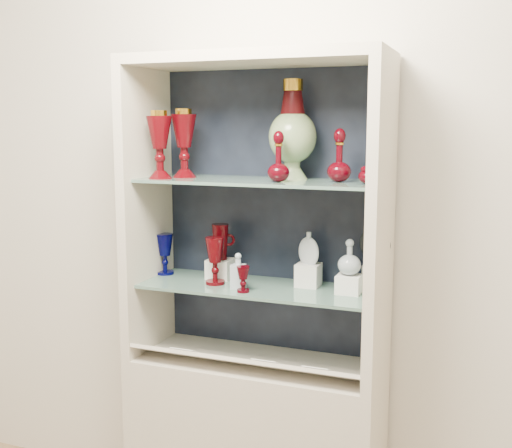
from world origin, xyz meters
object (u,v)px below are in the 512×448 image
at_px(cobalt_goblet, 165,254).
at_px(flat_flask, 309,247).
at_px(pedestal_lamp_right, 160,145).
at_px(clear_square_bottle, 238,271).
at_px(enamel_urn, 293,130).
at_px(ruby_decanter_a, 279,153).
at_px(pedestal_lamp_left, 184,143).
at_px(ruby_goblet_small, 243,279).
at_px(lidded_bowl, 369,173).
at_px(ruby_pitcher, 220,242).
at_px(cameo_medallion, 375,246).
at_px(ruby_decanter_b, 339,154).
at_px(clear_round_decanter, 349,258).
at_px(ruby_goblet_tall, 215,261).

bearing_deg(cobalt_goblet, flat_flask, 1.62).
height_order(pedestal_lamp_right, clear_square_bottle, pedestal_lamp_right).
height_order(enamel_urn, ruby_decanter_a, enamel_urn).
height_order(pedestal_lamp_left, ruby_goblet_small, pedestal_lamp_left).
bearing_deg(ruby_decanter_a, flat_flask, 59.61).
bearing_deg(flat_flask, lidded_bowl, -4.69).
bearing_deg(ruby_pitcher, cameo_medallion, -17.96).
height_order(ruby_decanter_b, cobalt_goblet, ruby_decanter_b).
distance_m(ruby_decanter_a, ruby_pitcher, 0.49).
bearing_deg(ruby_decanter_a, clear_round_decanter, 19.23).
relative_size(clear_square_bottle, cameo_medallion, 0.96).
bearing_deg(flat_flask, ruby_goblet_tall, -146.54).
distance_m(ruby_pitcher, clear_square_bottle, 0.21).
height_order(pedestal_lamp_left, ruby_decanter_a, pedestal_lamp_left).
xyz_separation_m(pedestal_lamp_left, pedestal_lamp_right, (-0.06, -0.09, -0.00)).
xyz_separation_m(clear_square_bottle, flat_flask, (0.24, 0.13, 0.08)).
distance_m(pedestal_lamp_left, flat_flask, 0.65).
xyz_separation_m(ruby_goblet_tall, clear_round_decanter, (0.53, 0.05, 0.04)).
bearing_deg(clear_round_decanter, ruby_pitcher, 175.14).
xyz_separation_m(ruby_decanter_a, clear_round_decanter, (0.25, 0.09, -0.39)).
bearing_deg(ruby_goblet_tall, cobalt_goblet, 163.45).
height_order(ruby_pitcher, cameo_medallion, cameo_medallion).
xyz_separation_m(ruby_decanter_a, lidded_bowl, (0.33, 0.03, -0.06)).
xyz_separation_m(enamel_urn, cobalt_goblet, (-0.56, -0.02, -0.52)).
xyz_separation_m(ruby_decanter_b, clear_round_decanter, (0.04, 0.01, -0.39)).
bearing_deg(enamel_urn, ruby_pitcher, -179.41).
xyz_separation_m(pedestal_lamp_left, cameo_medallion, (0.76, 0.10, -0.38)).
bearing_deg(ruby_decanter_b, pedestal_lamp_right, -172.17).
xyz_separation_m(ruby_decanter_b, clear_square_bottle, (-0.37, -0.08, -0.45)).
bearing_deg(ruby_decanter_b, ruby_pitcher, 173.66).
distance_m(ruby_goblet_small, ruby_pitcher, 0.26).
height_order(cobalt_goblet, flat_flask, flat_flask).
xyz_separation_m(ruby_decanter_b, cameo_medallion, (0.12, 0.09, -0.35)).
xyz_separation_m(ruby_decanter_b, ruby_goblet_small, (-0.33, -0.12, -0.47)).
distance_m(lidded_bowl, ruby_goblet_small, 0.62).
xyz_separation_m(pedestal_lamp_right, lidded_bowl, (0.81, 0.05, -0.09)).
distance_m(ruby_decanter_b, clear_round_decanter, 0.39).
distance_m(ruby_decanter_a, ruby_goblet_tall, 0.51).
bearing_deg(ruby_pitcher, flat_flask, -20.68).
distance_m(ruby_decanter_a, ruby_decanter_b, 0.22).
distance_m(flat_flask, cameo_medallion, 0.25).
relative_size(enamel_urn, ruby_goblet_tall, 2.02).
xyz_separation_m(ruby_goblet_tall, ruby_pitcher, (-0.02, 0.10, 0.06)).
relative_size(enamel_urn, cameo_medallion, 2.60).
xyz_separation_m(enamel_urn, flat_flask, (0.07, -0.00, -0.45)).
relative_size(ruby_decanter_b, cameo_medallion, 1.42).
xyz_separation_m(pedestal_lamp_left, ruby_pitcher, (0.13, 0.06, -0.40)).
height_order(pedestal_lamp_right, ruby_pitcher, pedestal_lamp_right).
height_order(cobalt_goblet, clear_round_decanter, clear_round_decanter).
xyz_separation_m(ruby_decanter_b, flat_flask, (-0.13, 0.06, -0.37)).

